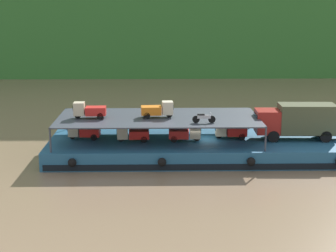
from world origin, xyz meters
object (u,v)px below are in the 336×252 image
cargo_barge (202,148)px  mini_truck_lower_mid (185,133)px  mini_truck_lower_aft (132,133)px  motorcycle_upper_port (204,118)px  mini_truck_lower_stern (84,131)px  mini_truck_upper_stern (89,110)px  mini_truck_upper_mid (158,110)px  mini_truck_lower_fore (230,131)px  covered_lorry (298,120)px

cargo_barge → mini_truck_lower_mid: (-1.47, -0.53, 1.44)m
mini_truck_lower_aft → motorcycle_upper_port: 6.44m
mini_truck_lower_stern → mini_truck_upper_stern: (0.63, -0.69, 2.00)m
mini_truck_lower_mid → mini_truck_lower_stern: bearing=174.3°
mini_truck_lower_aft → mini_truck_upper_stern: (-3.64, 0.20, 2.00)m
mini_truck_lower_stern → mini_truck_upper_mid: mini_truck_upper_mid is taller
mini_truck_lower_aft → mini_truck_lower_fore: size_ratio=1.01×
covered_lorry → mini_truck_upper_stern: bearing=-179.4°
mini_truck_lower_aft → mini_truck_upper_stern: bearing=176.8°
covered_lorry → mini_truck_upper_stern: size_ratio=2.86×
mini_truck_lower_aft → motorcycle_upper_port: (5.93, -1.82, 1.74)m
covered_lorry → mini_truck_upper_stern: (-17.90, -0.19, 1.00)m
motorcycle_upper_port → mini_truck_upper_stern: bearing=168.1°
mini_truck_lower_stern → motorcycle_upper_port: size_ratio=1.46×
mini_truck_lower_stern → cargo_barge: bearing=-1.9°
covered_lorry → motorcycle_upper_port: (-8.33, -2.22, 0.74)m
mini_truck_lower_stern → mini_truck_lower_mid: (8.82, -0.87, 0.00)m
mini_truck_lower_stern → mini_truck_lower_mid: bearing=-5.7°
covered_lorry → mini_truck_upper_mid: mini_truck_upper_mid is taller
covered_lorry → mini_truck_lower_stern: (-18.54, 0.50, -1.00)m
mini_truck_lower_stern → motorcycle_upper_port: motorcycle_upper_port is taller
mini_truck_upper_stern → motorcycle_upper_port: bearing=-11.9°
mini_truck_lower_mid → mini_truck_upper_stern: bearing=178.7°
mini_truck_upper_stern → covered_lorry: bearing=0.6°
mini_truck_lower_aft → mini_truck_lower_mid: bearing=0.2°
covered_lorry → mini_truck_lower_stern: covered_lorry is taller
covered_lorry → mini_truck_lower_aft: bearing=-178.4°
mini_truck_lower_aft → covered_lorry: bearing=1.6°
cargo_barge → motorcycle_upper_port: size_ratio=13.91×
mini_truck_upper_mid → motorcycle_upper_port: mini_truck_upper_mid is taller
motorcycle_upper_port → mini_truck_lower_aft: bearing=162.9°
mini_truck_lower_stern → mini_truck_lower_fore: 12.79m
covered_lorry → mini_truck_lower_fore: bearing=175.5°
mini_truck_lower_aft → mini_truck_upper_stern: size_ratio=1.01×
mini_truck_lower_stern → motorcycle_upper_port: 10.70m
mini_truck_upper_mid → mini_truck_lower_aft: bearing=-170.1°
cargo_barge → mini_truck_upper_stern: (-9.66, -0.34, 3.44)m
mini_truck_lower_mid → mini_truck_upper_stern: (-8.19, 0.19, 2.00)m
mini_truck_lower_stern → mini_truck_lower_aft: (4.28, -0.89, 0.00)m
mini_truck_upper_stern → mini_truck_lower_aft: bearing=-3.2°
mini_truck_lower_fore → mini_truck_lower_aft: bearing=-174.3°
cargo_barge → motorcycle_upper_port: (-0.09, -2.37, 3.18)m
mini_truck_upper_stern → motorcycle_upper_port: mini_truck_upper_stern is taller
mini_truck_upper_mid → mini_truck_lower_stern: bearing=175.5°
mini_truck_lower_mid → motorcycle_upper_port: (1.38, -1.84, 1.74)m
mini_truck_lower_aft → mini_truck_lower_mid: size_ratio=1.00×
cargo_barge → mini_truck_lower_stern: bearing=178.1°
mini_truck_lower_stern → mini_truck_upper_stern: bearing=-47.3°
cargo_barge → mini_truck_upper_mid: 5.16m
covered_lorry → mini_truck_upper_mid: size_ratio=2.83×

